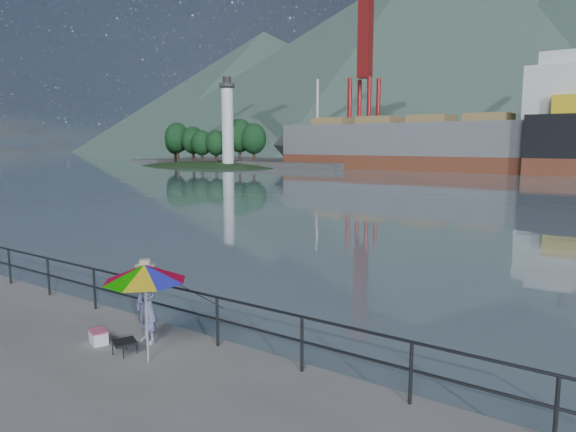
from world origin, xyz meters
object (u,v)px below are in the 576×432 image
object	(u,v)px
fisherman	(147,305)
beach_umbrella	(145,273)
cooler_bag	(99,337)
bulk_carrier	(452,142)

from	to	relation	value
fisherman	beach_umbrella	size ratio (longest dim) A/B	0.79
fisherman	beach_umbrella	xyz separation A→B (m)	(0.74, -0.62, 0.90)
fisherman	beach_umbrella	world-z (taller)	beach_umbrella
fisherman	cooler_bag	xyz separation A→B (m)	(-0.78, -0.60, -0.66)
beach_umbrella	fisherman	bearing A→B (deg)	140.29
cooler_bag	bulk_carrier	size ratio (longest dim) A/B	0.01
bulk_carrier	cooler_bag	bearing A→B (deg)	-77.86
fisherman	bulk_carrier	bearing A→B (deg)	111.11
fisherman	cooler_bag	world-z (taller)	fisherman
beach_umbrella	bulk_carrier	bearing A→B (deg)	103.28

